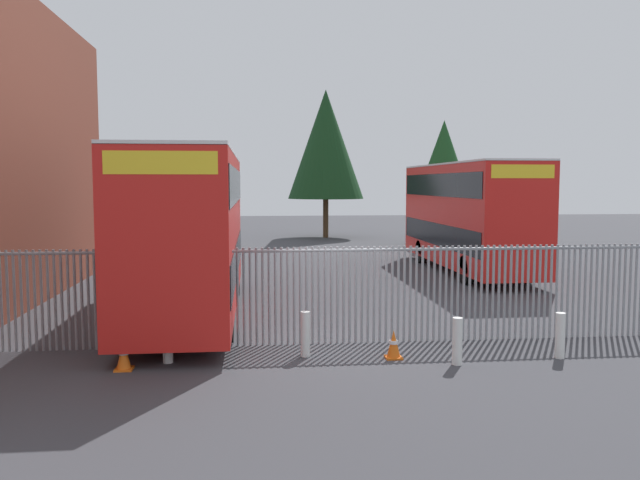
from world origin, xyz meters
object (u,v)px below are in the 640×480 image
at_px(double_decker_bus_behind_fence_left, 467,213).
at_px(traffic_cone_mid_forecourt, 124,355).
at_px(bollard_far_right, 560,335).
at_px(bollard_center_front, 305,334).
at_px(traffic_cone_by_gate, 394,345).
at_px(double_decker_bus_near_gate, 190,227).
at_px(bollard_near_right, 457,341).
at_px(bollard_near_left, 168,340).

xyz_separation_m(double_decker_bus_behind_fence_left, traffic_cone_mid_forecourt, (-11.21, -12.98, -2.13)).
distance_m(double_decker_bus_behind_fence_left, bollard_far_right, 13.39).
xyz_separation_m(bollard_center_front, traffic_cone_by_gate, (1.80, -0.35, -0.19)).
bearing_deg(traffic_cone_mid_forecourt, double_decker_bus_near_gate, 81.32).
bearing_deg(bollard_near_right, bollard_near_left, 172.77).
xyz_separation_m(bollard_near_left, traffic_cone_by_gate, (4.60, -0.15, -0.19)).
bearing_deg(bollard_near_left, bollard_far_right, -3.41).
bearing_deg(bollard_center_front, double_decker_bus_behind_fence_left, 58.30).
bearing_deg(bollard_near_right, traffic_cone_mid_forecourt, 177.39).
relative_size(bollard_near_left, traffic_cone_mid_forecourt, 1.61).
height_order(bollard_near_right, traffic_cone_mid_forecourt, bollard_near_right).
bearing_deg(bollard_far_right, traffic_cone_mid_forecourt, 179.70).
bearing_deg(traffic_cone_by_gate, traffic_cone_mid_forecourt, -176.99).
relative_size(double_decker_bus_behind_fence_left, traffic_cone_by_gate, 18.32).
distance_m(double_decker_bus_behind_fence_left, bollard_near_right, 14.21).
distance_m(bollard_center_front, traffic_cone_mid_forecourt, 3.64).
height_order(double_decker_bus_near_gate, bollard_center_front, double_decker_bus_near_gate).
distance_m(double_decker_bus_behind_fence_left, traffic_cone_by_gate, 14.13).
height_order(double_decker_bus_near_gate, traffic_cone_mid_forecourt, double_decker_bus_near_gate).
xyz_separation_m(double_decker_bus_behind_fence_left, bollard_center_front, (-7.63, -12.35, -1.95)).
relative_size(bollard_near_left, bollard_center_front, 1.00).
bearing_deg(bollard_far_right, bollard_near_right, -173.66).
xyz_separation_m(bollard_center_front, bollard_near_right, (2.96, -0.93, 0.00)).
height_order(double_decker_bus_behind_fence_left, bollard_near_left, double_decker_bus_behind_fence_left).
distance_m(double_decker_bus_behind_fence_left, traffic_cone_mid_forecourt, 17.28).
height_order(double_decker_bus_near_gate, bollard_near_right, double_decker_bus_near_gate).
distance_m(bollard_center_front, bollard_near_right, 3.11).
relative_size(bollard_center_front, bollard_near_right, 1.00).
bearing_deg(double_decker_bus_near_gate, bollard_near_left, -90.21).
xyz_separation_m(double_decker_bus_near_gate, bollard_near_right, (5.74, -5.55, -1.95)).
distance_m(bollard_far_right, traffic_cone_by_gate, 3.45).
relative_size(bollard_center_front, traffic_cone_mid_forecourt, 1.61).
bearing_deg(double_decker_bus_behind_fence_left, bollard_far_right, -100.42).
height_order(bollard_center_front, traffic_cone_by_gate, bollard_center_front).
height_order(double_decker_bus_behind_fence_left, traffic_cone_by_gate, double_decker_bus_behind_fence_left).
bearing_deg(traffic_cone_by_gate, double_decker_bus_behind_fence_left, 65.35).
xyz_separation_m(bollard_center_front, bollard_far_right, (5.23, -0.68, 0.00)).
height_order(bollard_near_left, bollard_center_front, same).
bearing_deg(bollard_center_front, traffic_cone_mid_forecourt, -170.03).
bearing_deg(double_decker_bus_behind_fence_left, double_decker_bus_near_gate, -143.40).
xyz_separation_m(bollard_far_right, traffic_cone_by_gate, (-3.43, 0.33, -0.19)).
bearing_deg(bollard_near_right, traffic_cone_by_gate, 153.44).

